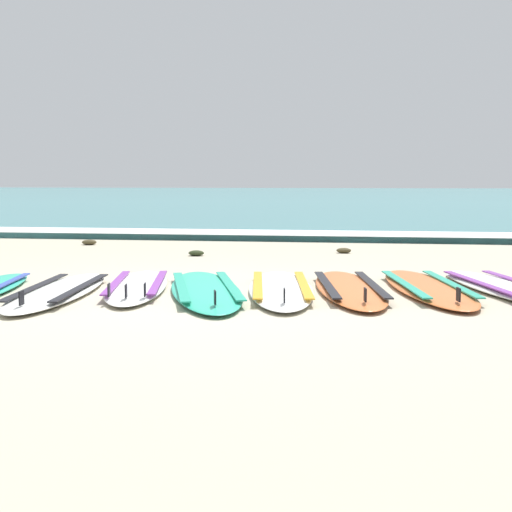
{
  "coord_description": "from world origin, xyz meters",
  "views": [
    {
      "loc": [
        1.49,
        -5.91,
        1.05
      ],
      "look_at": [
        0.44,
        1.22,
        0.25
      ],
      "focal_mm": 49.15,
      "sensor_mm": 36.0,
      "label": 1
    }
  ],
  "objects_px": {
    "surfboard_5": "(349,288)",
    "surfboard_7": "(501,287)",
    "surfboard_4": "(281,288)",
    "surfboard_1": "(59,291)",
    "surfboard_3": "(206,289)",
    "surfboard_2": "(137,286)",
    "surfboard_6": "(427,287)"
  },
  "relations": [
    {
      "from": "surfboard_2",
      "to": "surfboard_3",
      "type": "relative_size",
      "value": 0.88
    },
    {
      "from": "surfboard_2",
      "to": "surfboard_5",
      "type": "xyz_separation_m",
      "value": [
        1.99,
        0.17,
        -0.0
      ]
    },
    {
      "from": "surfboard_6",
      "to": "surfboard_7",
      "type": "relative_size",
      "value": 1.04
    },
    {
      "from": "surfboard_1",
      "to": "surfboard_4",
      "type": "relative_size",
      "value": 0.97
    },
    {
      "from": "surfboard_4",
      "to": "surfboard_6",
      "type": "xyz_separation_m",
      "value": [
        1.35,
        0.26,
        -0.0
      ]
    },
    {
      "from": "surfboard_3",
      "to": "surfboard_6",
      "type": "height_order",
      "value": "same"
    },
    {
      "from": "surfboard_3",
      "to": "surfboard_5",
      "type": "bearing_deg",
      "value": 12.02
    },
    {
      "from": "surfboard_5",
      "to": "surfboard_1",
      "type": "bearing_deg",
      "value": -168.06
    },
    {
      "from": "surfboard_2",
      "to": "surfboard_7",
      "type": "relative_size",
      "value": 0.93
    },
    {
      "from": "surfboard_4",
      "to": "surfboard_7",
      "type": "bearing_deg",
      "value": 10.8
    },
    {
      "from": "surfboard_2",
      "to": "surfboard_6",
      "type": "height_order",
      "value": "same"
    },
    {
      "from": "surfboard_4",
      "to": "surfboard_5",
      "type": "distance_m",
      "value": 0.64
    },
    {
      "from": "surfboard_5",
      "to": "surfboard_7",
      "type": "relative_size",
      "value": 1.0
    },
    {
      "from": "surfboard_3",
      "to": "surfboard_5",
      "type": "relative_size",
      "value": 1.06
    },
    {
      "from": "surfboard_4",
      "to": "surfboard_5",
      "type": "height_order",
      "value": "same"
    },
    {
      "from": "surfboard_1",
      "to": "surfboard_6",
      "type": "xyz_separation_m",
      "value": [
        3.32,
        0.7,
        -0.0
      ]
    },
    {
      "from": "surfboard_6",
      "to": "surfboard_7",
      "type": "height_order",
      "value": "same"
    },
    {
      "from": "surfboard_5",
      "to": "surfboard_6",
      "type": "relative_size",
      "value": 0.97
    },
    {
      "from": "surfboard_3",
      "to": "surfboard_7",
      "type": "xyz_separation_m",
      "value": [
        2.72,
        0.56,
        0.0
      ]
    },
    {
      "from": "surfboard_6",
      "to": "surfboard_2",
      "type": "bearing_deg",
      "value": -173.22
    },
    {
      "from": "surfboard_6",
      "to": "surfboard_1",
      "type": "bearing_deg",
      "value": -168.07
    },
    {
      "from": "surfboard_2",
      "to": "surfboard_5",
      "type": "height_order",
      "value": "same"
    },
    {
      "from": "surfboard_3",
      "to": "surfboard_5",
      "type": "height_order",
      "value": "same"
    },
    {
      "from": "surfboard_2",
      "to": "surfboard_6",
      "type": "bearing_deg",
      "value": 6.78
    },
    {
      "from": "surfboard_1",
      "to": "surfboard_3",
      "type": "bearing_deg",
      "value": 11.86
    },
    {
      "from": "surfboard_3",
      "to": "surfboard_4",
      "type": "xyz_separation_m",
      "value": [
        0.67,
        0.17,
        0.0
      ]
    },
    {
      "from": "surfboard_1",
      "to": "surfboard_4",
      "type": "height_order",
      "value": "same"
    },
    {
      "from": "surfboard_1",
      "to": "surfboard_6",
      "type": "relative_size",
      "value": 0.95
    },
    {
      "from": "surfboard_1",
      "to": "surfboard_6",
      "type": "bearing_deg",
      "value": 11.93
    },
    {
      "from": "surfboard_1",
      "to": "surfboard_2",
      "type": "height_order",
      "value": "same"
    },
    {
      "from": "surfboard_6",
      "to": "surfboard_7",
      "type": "bearing_deg",
      "value": 10.82
    },
    {
      "from": "surfboard_5",
      "to": "surfboard_2",
      "type": "bearing_deg",
      "value": -175.1
    }
  ]
}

